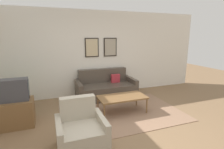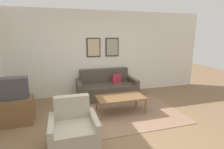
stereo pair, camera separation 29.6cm
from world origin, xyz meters
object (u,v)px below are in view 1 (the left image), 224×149
Objects in this scene: couch at (106,88)px; tv at (12,90)px; coffee_table at (122,98)px; armchair at (81,133)px; potted_plant_tall at (5,95)px.

tv is (-2.40, -1.08, 0.52)m from couch.
tv reaches higher than coffee_table.
couch is 2.68m from tv.
coffee_table is at bearing 40.88° from armchair.
potted_plant_tall is at bearing 132.37° from tv.
couch is 1.53× the size of coffee_table.
coffee_table is 1.38× the size of armchair.
armchair reaches higher than coffee_table.
potted_plant_tall is (-2.59, -0.87, 0.37)m from couch.
armchair is at bearing -47.07° from tv.
couch is at bearing 61.87° from armchair.
armchair is 2.05m from potted_plant_tall.
potted_plant_tall is at bearing -161.33° from couch.
couch is 2.11× the size of armchair.
tv is 0.74× the size of armchair.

